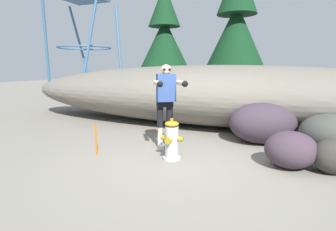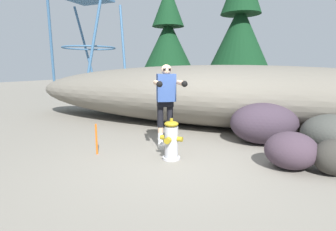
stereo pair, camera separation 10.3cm
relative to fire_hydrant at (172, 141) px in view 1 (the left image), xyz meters
The scene contains 11 objects.
ground_plane 0.40m from the fire_hydrant, 31.63° to the right, with size 56.00×56.00×0.04m, color slate.
dirt_embankment 3.33m from the fire_hydrant, 87.88° to the left, with size 13.12×3.20×1.74m, color #666056.
fire_hydrant is the anchor object (origin of this frame).
utility_worker 0.97m from the fire_hydrant, 122.54° to the left, with size 0.86×1.02×1.72m.
boulder_large 3.11m from the fire_hydrant, 27.93° to the left, with size 1.10×1.15×0.78m, color #3F413C.
boulder_mid 2.29m from the fire_hydrant, 49.79° to the left, with size 1.46×1.11×0.91m, color #392E3A.
boulder_small 2.64m from the fire_hydrant, ahead, with size 0.67×0.55×0.57m, color #33312C.
boulder_outlier 2.03m from the fire_hydrant, 10.37° to the left, with size 0.79×0.85×0.62m, color #3E303B.
pine_tree_far_left 10.44m from the fire_hydrant, 113.45° to the left, with size 2.62×2.62×5.98m.
pine_tree_left 9.76m from the fire_hydrant, 91.44° to the left, with size 2.94×2.94×6.75m.
survey_stake 1.46m from the fire_hydrant, 167.63° to the right, with size 0.04×0.04×0.60m, color #E55914.
Camera 1 is at (1.55, -4.25, 1.65)m, focal length 28.18 mm.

